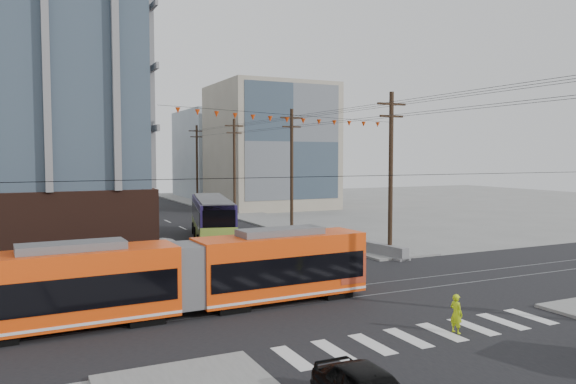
# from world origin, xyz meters

# --- Properties ---
(ground) EXTENTS (160.00, 160.00, 0.00)m
(ground) POSITION_xyz_m (0.00, 0.00, 0.00)
(ground) COLOR slate
(bg_bldg_ne_near) EXTENTS (14.00, 14.00, 16.00)m
(bg_bldg_ne_near) POSITION_xyz_m (16.00, 48.00, 8.00)
(bg_bldg_ne_near) COLOR gray
(bg_bldg_ne_near) RESTS_ON ground
(bg_bldg_nw_far) EXTENTS (16.00, 18.00, 20.00)m
(bg_bldg_nw_far) POSITION_xyz_m (-14.00, 72.00, 10.00)
(bg_bldg_nw_far) COLOR gray
(bg_bldg_nw_far) RESTS_ON ground
(bg_bldg_ne_far) EXTENTS (16.00, 16.00, 14.00)m
(bg_bldg_ne_far) POSITION_xyz_m (18.00, 68.00, 7.00)
(bg_bldg_ne_far) COLOR #8C99A5
(bg_bldg_ne_far) RESTS_ON ground
(utility_pole_far) EXTENTS (0.30, 0.30, 11.00)m
(utility_pole_far) POSITION_xyz_m (8.50, 56.00, 5.50)
(utility_pole_far) COLOR black
(utility_pole_far) RESTS_ON ground
(streetcar) EXTENTS (17.24, 3.09, 3.31)m
(streetcar) POSITION_xyz_m (-7.42, 3.69, 1.65)
(streetcar) COLOR #EE440C
(streetcar) RESTS_ON ground
(city_bus) EXTENTS (5.44, 12.62, 3.50)m
(city_bus) POSITION_xyz_m (0.26, 23.83, 1.75)
(city_bus) COLOR #251A4E
(city_bus) RESTS_ON ground
(parked_car_silver) EXTENTS (1.88, 4.37, 1.40)m
(parked_car_silver) POSITION_xyz_m (-5.05, 11.24, 0.70)
(parked_car_silver) COLOR #A4A6A8
(parked_car_silver) RESTS_ON ground
(parked_car_white) EXTENTS (3.12, 4.87, 1.31)m
(parked_car_white) POSITION_xyz_m (-5.41, 17.64, 0.66)
(parked_car_white) COLOR silver
(parked_car_white) RESTS_ON ground
(parked_car_grey) EXTENTS (4.06, 5.42, 1.37)m
(parked_car_grey) POSITION_xyz_m (-5.87, 26.43, 0.68)
(parked_car_grey) COLOR #565A5F
(parked_car_grey) RESTS_ON ground
(pedestrian) EXTENTS (0.43, 0.60, 1.52)m
(pedestrian) POSITION_xyz_m (1.24, -3.30, 0.76)
(pedestrian) COLOR #BDE011
(pedestrian) RESTS_ON ground
(jersey_barrier) EXTENTS (1.51, 4.30, 0.84)m
(jersey_barrier) POSITION_xyz_m (8.30, 11.48, 0.42)
(jersey_barrier) COLOR gray
(jersey_barrier) RESTS_ON ground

